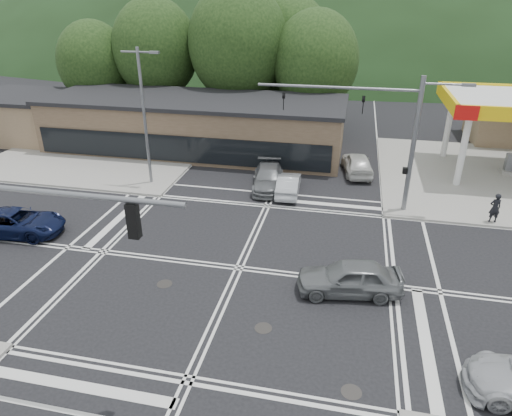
% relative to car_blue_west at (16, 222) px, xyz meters
% --- Properties ---
extents(ground, '(120.00, 120.00, 0.00)m').
position_rel_car_blue_west_xyz_m(ground, '(12.67, -0.78, -0.71)').
color(ground, black).
rests_on(ground, ground).
extents(sidewalk_ne, '(16.00, 16.00, 0.15)m').
position_rel_car_blue_west_xyz_m(sidewalk_ne, '(27.67, 14.22, -0.63)').
color(sidewalk_ne, gray).
rests_on(sidewalk_ne, ground).
extents(sidewalk_nw, '(16.00, 16.00, 0.15)m').
position_rel_car_blue_west_xyz_m(sidewalk_nw, '(-2.33, 14.22, -0.63)').
color(sidewalk_nw, gray).
rests_on(sidewalk_nw, ground).
extents(commercial_row, '(24.00, 8.00, 4.00)m').
position_rel_car_blue_west_xyz_m(commercial_row, '(4.67, 16.22, 1.29)').
color(commercial_row, brown).
rests_on(commercial_row, ground).
extents(commercial_nw, '(8.00, 7.00, 3.60)m').
position_rel_car_blue_west_xyz_m(commercial_nw, '(-11.33, 16.22, 1.09)').
color(commercial_nw, '#846B4F').
rests_on(commercial_nw, ground).
extents(hill_north, '(252.00, 126.00, 140.00)m').
position_rel_car_blue_west_xyz_m(hill_north, '(12.67, 89.22, -0.71)').
color(hill_north, black).
rests_on(hill_north, ground).
extents(tree_n_a, '(8.00, 8.00, 11.75)m').
position_rel_car_blue_west_xyz_m(tree_n_a, '(-1.33, 23.22, 6.43)').
color(tree_n_a, '#382619').
rests_on(tree_n_a, ground).
extents(tree_n_b, '(9.00, 9.00, 12.98)m').
position_rel_car_blue_west_xyz_m(tree_n_b, '(6.67, 23.22, 7.08)').
color(tree_n_b, '#382619').
rests_on(tree_n_b, ground).
extents(tree_n_c, '(7.60, 7.60, 10.87)m').
position_rel_car_blue_west_xyz_m(tree_n_c, '(13.67, 23.22, 5.78)').
color(tree_n_c, '#382619').
rests_on(tree_n_c, ground).
extents(tree_n_d, '(6.80, 6.80, 9.76)m').
position_rel_car_blue_west_xyz_m(tree_n_d, '(-7.33, 22.22, 5.13)').
color(tree_n_d, '#382619').
rests_on(tree_n_d, ground).
extents(tree_n_e, '(8.40, 8.40, 11.98)m').
position_rel_car_blue_west_xyz_m(tree_n_e, '(10.67, 27.22, 6.43)').
color(tree_n_e, '#382619').
rests_on(tree_n_e, ground).
extents(streetlight_nw, '(2.50, 0.25, 9.00)m').
position_rel_car_blue_west_xyz_m(streetlight_nw, '(4.23, 8.22, 4.34)').
color(streetlight_nw, slate).
rests_on(streetlight_nw, ground).
extents(signal_mast_ne, '(11.65, 0.30, 8.00)m').
position_rel_car_blue_west_xyz_m(signal_mast_ne, '(19.62, 7.42, 4.37)').
color(signal_mast_ne, slate).
rests_on(signal_mast_ne, ground).
extents(car_blue_west, '(5.33, 2.93, 1.41)m').
position_rel_car_blue_west_xyz_m(car_blue_west, '(0.00, 0.00, 0.00)').
color(car_blue_west, black).
rests_on(car_blue_west, ground).
extents(car_grey_center, '(4.78, 2.52, 1.55)m').
position_rel_car_blue_west_xyz_m(car_grey_center, '(17.88, -1.65, 0.07)').
color(car_grey_center, slate).
rests_on(car_grey_center, ground).
extents(car_queue_a, '(1.61, 4.05, 1.31)m').
position_rel_car_blue_west_xyz_m(car_queue_a, '(13.67, 8.55, -0.05)').
color(car_queue_a, silver).
rests_on(car_queue_a, ground).
extents(car_queue_b, '(2.55, 4.80, 1.55)m').
position_rel_car_blue_west_xyz_m(car_queue_b, '(17.99, 13.22, 0.07)').
color(car_queue_b, beige).
rests_on(car_queue_b, ground).
extents(car_northbound, '(2.67, 5.10, 1.41)m').
position_rel_car_blue_west_xyz_m(car_northbound, '(12.17, 9.29, -0.00)').
color(car_northbound, slate).
rests_on(car_northbound, ground).
extents(pedestrian, '(0.70, 0.53, 1.75)m').
position_rel_car_blue_west_xyz_m(pedestrian, '(25.67, 6.72, 0.32)').
color(pedestrian, black).
rests_on(pedestrian, sidewalk_ne).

